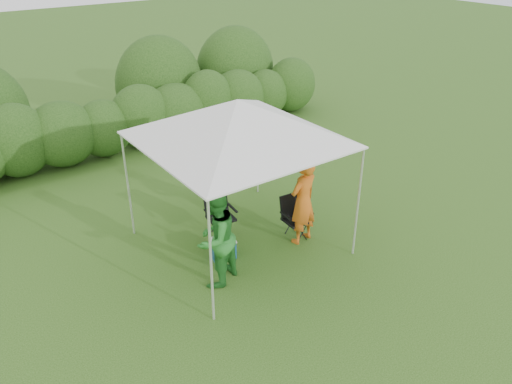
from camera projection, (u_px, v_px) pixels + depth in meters
ground at (255, 255)px, 9.16m from camera, size 70.00×70.00×0.00m
hedge at (123, 121)px, 13.09m from camera, size 13.01×1.53×1.80m
canopy at (238, 120)px, 8.37m from camera, size 3.10×3.10×2.83m
chair_right at (294, 214)px, 9.55m from camera, size 0.55×0.51×0.84m
chair_left at (219, 212)px, 9.60m from camera, size 0.58×0.54×0.87m
man at (303, 201)px, 9.21m from camera, size 0.69×0.51×1.71m
woman at (215, 238)px, 8.08m from camera, size 1.05×0.97×1.75m
cooler at (223, 248)px, 9.04m from camera, size 0.51×0.42×0.37m
bottle at (226, 233)px, 8.89m from camera, size 0.07×0.07×0.27m
lawn_toy at (265, 139)px, 13.81m from camera, size 0.66×0.55×0.33m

